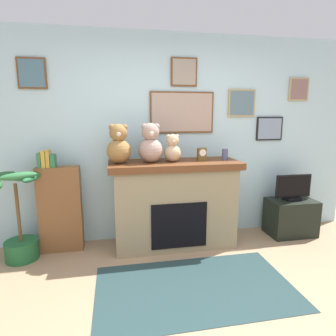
% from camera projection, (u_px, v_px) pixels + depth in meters
% --- Properties ---
extents(back_wall, '(5.20, 0.15, 2.60)m').
position_uv_depth(back_wall, '(168.00, 138.00, 3.69)').
color(back_wall, silver).
rests_on(back_wall, ground_plane).
extents(fireplace, '(1.57, 0.62, 1.06)m').
position_uv_depth(fireplace, '(174.00, 203.00, 3.51)').
color(fireplace, '#93825F').
rests_on(fireplace, ground_plane).
extents(bookshelf, '(0.48, 0.16, 1.22)m').
position_uv_depth(bookshelf, '(60.00, 207.00, 3.34)').
color(bookshelf, brown).
rests_on(bookshelf, ground_plane).
extents(potted_plant, '(0.57, 0.58, 1.03)m').
position_uv_depth(potted_plant, '(19.00, 226.00, 3.14)').
color(potted_plant, '#1E592D').
rests_on(potted_plant, ground_plane).
extents(tv_stand, '(0.61, 0.40, 0.49)m').
position_uv_depth(tv_stand, '(291.00, 217.00, 3.84)').
color(tv_stand, black).
rests_on(tv_stand, ground_plane).
extents(television, '(0.50, 0.14, 0.35)m').
position_uv_depth(television, '(293.00, 188.00, 3.77)').
color(television, black).
rests_on(television, tv_stand).
extents(area_rug, '(1.85, 1.06, 0.01)m').
position_uv_depth(area_rug, '(195.00, 287.00, 2.68)').
color(area_rug, '#243B3C').
rests_on(area_rug, ground_plane).
extents(candle_jar, '(0.07, 0.07, 0.14)m').
position_uv_depth(candle_jar, '(225.00, 154.00, 3.50)').
color(candle_jar, '#4C517A').
rests_on(candle_jar, fireplace).
extents(mantel_clock, '(0.10, 0.08, 0.15)m').
position_uv_depth(mantel_clock, '(202.00, 154.00, 3.44)').
color(mantel_clock, brown).
rests_on(mantel_clock, fireplace).
extents(teddy_bear_grey, '(0.28, 0.28, 0.45)m').
position_uv_depth(teddy_bear_grey, '(119.00, 146.00, 3.23)').
color(teddy_bear_grey, olive).
rests_on(teddy_bear_grey, fireplace).
extents(teddy_bear_brown, '(0.29, 0.29, 0.46)m').
position_uv_depth(teddy_bear_brown, '(151.00, 145.00, 3.30)').
color(teddy_bear_brown, tan).
rests_on(teddy_bear_brown, fireplace).
extents(teddy_bear_tan, '(0.20, 0.20, 0.33)m').
position_uv_depth(teddy_bear_tan, '(173.00, 149.00, 3.36)').
color(teddy_bear_tan, tan).
rests_on(teddy_bear_tan, fireplace).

